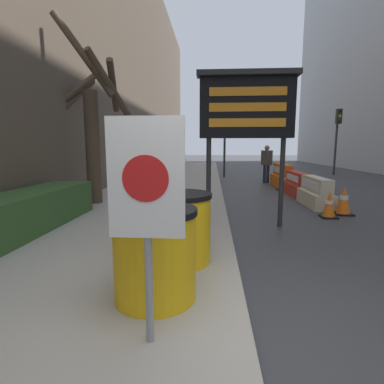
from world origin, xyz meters
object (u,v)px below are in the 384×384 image
at_px(traffic_cone_far, 284,180).
at_px(barrel_drum_middle, 180,227).
at_px(barrel_drum_foreground, 155,254).
at_px(traffic_light_near_curb, 225,122).
at_px(warning_sign, 147,195).
at_px(pedestrian_worker, 267,161).
at_px(traffic_cone_near, 329,205).
at_px(traffic_cone_mid, 344,200).
at_px(jersey_barrier_red_striped, 297,185).
at_px(traffic_light_far_side, 338,127).
at_px(jersey_barrier_orange_far, 282,177).
at_px(message_board, 247,109).
at_px(jersey_barrier_cream, 316,193).

bearing_deg(traffic_cone_far, barrel_drum_middle, -112.02).
relative_size(barrel_drum_foreground, traffic_light_near_curb, 0.22).
height_order(warning_sign, pedestrian_worker, warning_sign).
bearing_deg(traffic_cone_near, barrel_drum_middle, -134.00).
bearing_deg(traffic_cone_mid, jersey_barrier_red_striped, 96.10).
distance_m(traffic_cone_mid, traffic_light_far_side, 11.76).
bearing_deg(barrel_drum_middle, jersey_barrier_orange_far, 69.35).
bearing_deg(message_board, traffic_cone_near, 22.94).
bearing_deg(pedestrian_worker, message_board, -53.09).
xyz_separation_m(jersey_barrier_cream, jersey_barrier_orange_far, (-0.00, 4.11, 0.06)).
xyz_separation_m(barrel_drum_foreground, pedestrian_worker, (3.04, 11.15, 0.42)).
bearing_deg(traffic_light_near_curb, traffic_cone_mid, -74.36).
height_order(traffic_cone_mid, traffic_cone_far, traffic_cone_far).
bearing_deg(barrel_drum_foreground, traffic_light_far_side, 63.20).
bearing_deg(barrel_drum_foreground, jersey_barrier_orange_far, 70.55).
distance_m(jersey_barrier_red_striped, traffic_cone_far, 1.20).
xyz_separation_m(barrel_drum_middle, traffic_light_near_curb, (1.08, 12.83, 2.38)).
height_order(message_board, traffic_cone_near, message_board).
xyz_separation_m(jersey_barrier_cream, traffic_cone_far, (-0.17, 3.09, 0.03)).
bearing_deg(barrel_drum_middle, traffic_light_far_side, 62.07).
xyz_separation_m(message_board, traffic_light_near_curb, (-0.02, 10.43, 0.57)).
bearing_deg(traffic_cone_mid, traffic_light_near_curb, 105.64).
height_order(message_board, jersey_barrier_cream, message_board).
relative_size(jersey_barrier_orange_far, pedestrian_worker, 1.21).
distance_m(barrel_drum_middle, traffic_cone_near, 4.57).
xyz_separation_m(warning_sign, traffic_light_near_curb, (1.13, 14.52, 1.67)).
bearing_deg(message_board, traffic_light_far_side, 61.41).
distance_m(barrel_drum_middle, jersey_barrier_orange_far, 9.44).
height_order(barrel_drum_middle, jersey_barrier_red_striped, barrel_drum_middle).
bearing_deg(warning_sign, barrel_drum_foreground, 97.07).
distance_m(message_board, traffic_cone_mid, 3.50).
xyz_separation_m(barrel_drum_foreground, traffic_light_near_curb, (1.21, 13.82, 2.38)).
bearing_deg(traffic_cone_mid, pedestrian_worker, 96.55).
xyz_separation_m(barrel_drum_middle, jersey_barrier_cream, (3.33, 4.72, -0.24)).
xyz_separation_m(jersey_barrier_cream, traffic_cone_mid, (0.32, -1.08, 0.00)).
relative_size(barrel_drum_foreground, jersey_barrier_red_striped, 0.53).
distance_m(message_board, traffic_light_far_side, 13.71).
height_order(barrel_drum_middle, traffic_light_far_side, traffic_light_far_side).
bearing_deg(barrel_drum_foreground, traffic_cone_far, 69.46).
bearing_deg(pedestrian_worker, traffic_cone_near, -37.79).
xyz_separation_m(barrel_drum_foreground, warning_sign, (0.09, -0.70, 0.71)).
bearing_deg(traffic_light_near_curb, message_board, -89.89).
height_order(jersey_barrier_cream, jersey_barrier_orange_far, jersey_barrier_orange_far).
height_order(barrel_drum_middle, traffic_cone_near, barrel_drum_middle).
height_order(message_board, pedestrian_worker, message_board).
bearing_deg(traffic_cone_mid, warning_sign, -124.77).
height_order(jersey_barrier_red_striped, traffic_light_near_curb, traffic_light_near_curb).
bearing_deg(jersey_barrier_orange_far, warning_sign, -107.81).
relative_size(message_board, traffic_light_near_curb, 0.76).
xyz_separation_m(traffic_cone_far, traffic_light_far_side, (4.49, 6.62, 2.38)).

